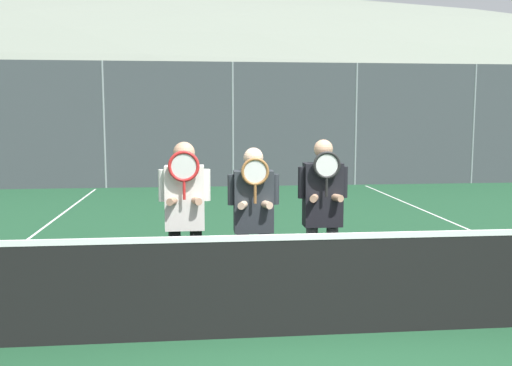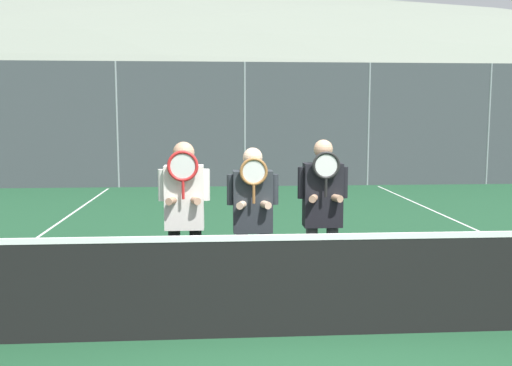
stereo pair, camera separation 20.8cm
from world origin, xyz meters
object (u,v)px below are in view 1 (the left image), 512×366
car_left_of_center (175,150)px  player_center_left (254,215)px  player_leftmost (185,210)px  car_center (323,149)px  player_center_right (323,209)px  car_far_left (17,151)px

car_left_of_center → player_center_left: bearing=-84.3°
player_leftmost → car_center: (4.52, 13.60, -0.21)m
player_leftmost → player_center_right: 1.49m
player_center_left → car_far_left: player_center_left is taller
player_center_left → car_left_of_center: 13.69m
player_leftmost → car_left_of_center: size_ratio=0.41×
player_leftmost → car_left_of_center: (-0.63, 13.55, -0.21)m
player_leftmost → car_far_left: (-5.78, 13.50, -0.20)m
player_leftmost → car_center: size_ratio=0.41×
player_center_left → car_left_of_center: player_center_left is taller
player_center_left → car_far_left: 15.05m
player_leftmost → car_center: player_leftmost is taller
player_center_right → car_left_of_center: player_center_right is taller
player_leftmost → car_far_left: size_ratio=0.41×
player_leftmost → player_center_left: (0.73, -0.07, -0.05)m
car_far_left → car_center: 10.30m
car_far_left → player_center_right: bearing=-61.7°
player_center_left → car_center: size_ratio=0.40×
car_far_left → car_center: car_far_left is taller
player_center_left → car_far_left: size_ratio=0.40×
player_center_right → car_far_left: player_center_right is taller
player_center_left → player_center_right: 0.76m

